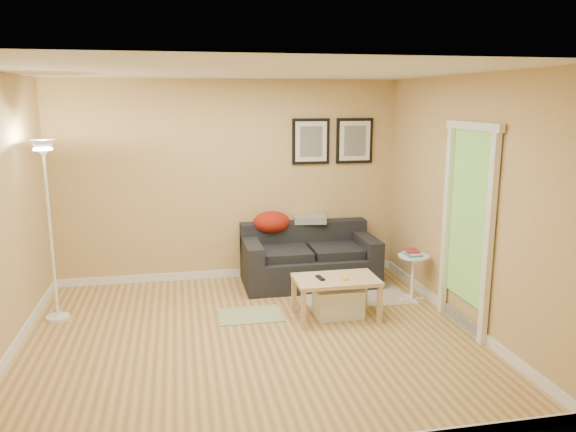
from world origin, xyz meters
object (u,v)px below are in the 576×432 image
at_px(sofa, 310,255).
at_px(storage_bin, 338,301).
at_px(floor_lamp, 51,237).
at_px(side_table, 413,278).
at_px(book_stack, 412,252).
at_px(coffee_table, 336,298).

height_order(sofa, storage_bin, sofa).
relative_size(sofa, floor_lamp, 0.87).
distance_m(storage_bin, side_table, 1.05).
bearing_deg(storage_bin, book_stack, 17.00).
bearing_deg(side_table, book_stack, 148.97).
distance_m(sofa, book_stack, 1.35).
relative_size(storage_bin, floor_lamp, 0.27).
bearing_deg(sofa, coffee_table, -89.35).
distance_m(side_table, floor_lamp, 4.08).
bearing_deg(sofa, floor_lamp, -167.90).
distance_m(coffee_table, storage_bin, 0.09).
distance_m(storage_bin, book_stack, 1.11).
bearing_deg(sofa, storage_bin, -87.32).
distance_m(coffee_table, side_table, 1.09).
bearing_deg(side_table, coffee_table, -162.09).
bearing_deg(sofa, side_table, -38.88).
relative_size(coffee_table, storage_bin, 1.70).
relative_size(coffee_table, book_stack, 4.24).
height_order(side_table, book_stack, book_stack).
xyz_separation_m(storage_bin, floor_lamp, (-3.02, 0.50, 0.76)).
bearing_deg(book_stack, storage_bin, -164.11).
relative_size(sofa, book_stack, 8.00).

